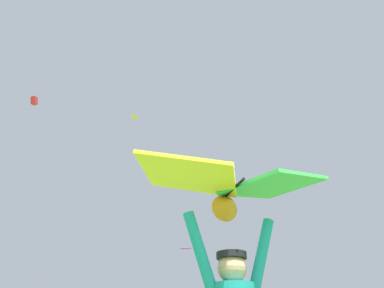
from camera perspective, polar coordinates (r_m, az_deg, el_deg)
held_stunt_kite at (r=3.21m, az=6.04°, el=-6.58°), size 1.75×0.97×0.40m
distant_kite_purple_high_left at (r=30.71m, az=-0.95°, el=-15.65°), size 1.18×1.18×0.24m
distant_kite_yellow_high_right at (r=36.80m, az=-8.78°, el=4.15°), size 0.71×0.71×0.28m
distant_kite_red_low_left at (r=35.94m, az=-23.03°, el=6.14°), size 0.69×0.70×0.79m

